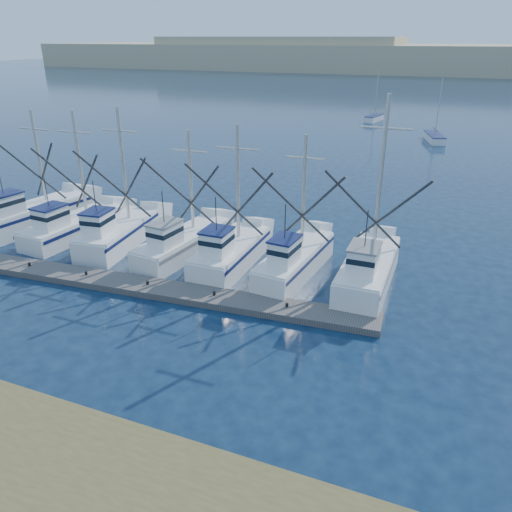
# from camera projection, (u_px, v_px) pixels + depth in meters

# --- Properties ---
(ground) EXTENTS (500.00, 500.00, 0.00)m
(ground) POSITION_uv_depth(u_px,v_px,m) (243.00, 385.00, 20.32)
(ground) COLOR #0B1B32
(ground) RESTS_ON ground
(floating_dock) EXTENTS (27.61, 3.74, 0.37)m
(floating_dock) POSITION_uv_depth(u_px,v_px,m) (132.00, 285.00, 28.08)
(floating_dock) COLOR #5E5854
(floating_dock) RESTS_ON ground
(dune_ridge) EXTENTS (360.00, 60.00, 10.00)m
(dune_ridge) POSITION_uv_depth(u_px,v_px,m) (454.00, 59.00, 196.44)
(dune_ridge) COLOR tan
(dune_ridge) RESTS_ON ground
(trawler_fleet) EXTENTS (27.82, 8.89, 10.37)m
(trawler_fleet) POSITION_uv_depth(u_px,v_px,m) (170.00, 241.00, 32.06)
(trawler_fleet) COLOR white
(trawler_fleet) RESTS_ON ground
(sailboat_near) EXTENTS (3.33, 6.56, 8.10)m
(sailboat_near) POSITION_uv_depth(u_px,v_px,m) (434.00, 138.00, 67.31)
(sailboat_near) COLOR white
(sailboat_near) RESTS_ON ground
(sailboat_far) EXTENTS (2.46, 5.44, 8.10)m
(sailboat_far) POSITION_uv_depth(u_px,v_px,m) (374.00, 118.00, 83.34)
(sailboat_far) COLOR white
(sailboat_far) RESTS_ON ground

